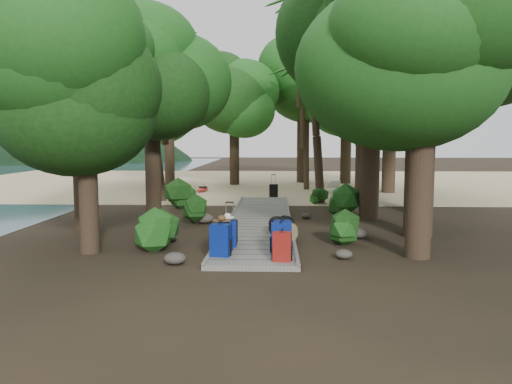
# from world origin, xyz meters

# --- Properties ---
(ground) EXTENTS (120.00, 120.00, 0.00)m
(ground) POSITION_xyz_m (0.00, 0.00, 0.00)
(ground) COLOR #302418
(ground) RESTS_ON ground
(sand_beach) EXTENTS (40.00, 22.00, 0.02)m
(sand_beach) POSITION_xyz_m (0.00, 16.00, 0.01)
(sand_beach) COLOR tan
(sand_beach) RESTS_ON ground
(boardwalk) EXTENTS (2.00, 12.00, 0.12)m
(boardwalk) POSITION_xyz_m (0.00, 1.00, 0.06)
(boardwalk) COLOR slate
(boardwalk) RESTS_ON ground
(backpack_left_a) EXTENTS (0.46, 0.36, 0.78)m
(backpack_left_a) POSITION_xyz_m (-0.69, -4.19, 0.51)
(backpack_left_a) COLOR navy
(backpack_left_a) RESTS_ON boardwalk
(backpack_left_b) EXTENTS (0.41, 0.32, 0.69)m
(backpack_left_b) POSITION_xyz_m (-0.68, -3.64, 0.47)
(backpack_left_b) COLOR black
(backpack_left_b) RESTS_ON boardwalk
(backpack_left_c) EXTENTS (0.42, 0.33, 0.69)m
(backpack_left_c) POSITION_xyz_m (-0.63, -3.23, 0.46)
(backpack_left_c) COLOR navy
(backpack_left_c) RESTS_ON boardwalk
(backpack_right_a) EXTENTS (0.40, 0.30, 0.68)m
(backpack_right_a) POSITION_xyz_m (0.63, -4.57, 0.46)
(backpack_right_a) COLOR maroon
(backpack_right_a) RESTS_ON boardwalk
(backpack_right_b) EXTENTS (0.43, 0.31, 0.76)m
(backpack_right_b) POSITION_xyz_m (0.61, -3.86, 0.50)
(backpack_right_b) COLOR navy
(backpack_right_b) RESTS_ON boardwalk
(backpack_right_c) EXTENTS (0.44, 0.35, 0.68)m
(backpack_right_c) POSITION_xyz_m (0.66, -3.12, 0.46)
(backpack_right_c) COLOR navy
(backpack_right_c) RESTS_ON boardwalk
(backpack_right_d) EXTENTS (0.38, 0.29, 0.54)m
(backpack_right_d) POSITION_xyz_m (0.62, -2.81, 0.39)
(backpack_right_d) COLOR #373B17
(backpack_right_d) RESTS_ON boardwalk
(duffel_right_khaki) EXTENTS (0.62, 0.70, 0.39)m
(duffel_right_khaki) POSITION_xyz_m (0.75, -2.30, 0.32)
(duffel_right_khaki) COLOR #6C6540
(duffel_right_khaki) RESTS_ON boardwalk
(duffel_right_black) EXTENTS (0.71, 0.84, 0.45)m
(duffel_right_black) POSITION_xyz_m (0.67, -1.58, 0.34)
(duffel_right_black) COLOR black
(duffel_right_black) RESTS_ON boardwalk
(suitcase_on_boardwalk) EXTENTS (0.40, 0.30, 0.56)m
(suitcase_on_boardwalk) POSITION_xyz_m (-0.63, -2.72, 0.40)
(suitcase_on_boardwalk) COLOR black
(suitcase_on_boardwalk) RESTS_ON boardwalk
(lone_suitcase_on_sand) EXTENTS (0.40, 0.26, 0.59)m
(lone_suitcase_on_sand) POSITION_xyz_m (0.42, 7.88, 0.32)
(lone_suitcase_on_sand) COLOR black
(lone_suitcase_on_sand) RESTS_ON sand_beach
(hat_brown) EXTENTS (0.43, 0.43, 0.13)m
(hat_brown) POSITION_xyz_m (-0.73, -3.64, 0.88)
(hat_brown) COLOR #51351E
(hat_brown) RESTS_ON backpack_left_b
(hat_white) EXTENTS (0.33, 0.33, 0.11)m
(hat_white) POSITION_xyz_m (-0.64, -3.18, 0.86)
(hat_white) COLOR silver
(hat_white) RESTS_ON backpack_left_c
(kayak) EXTENTS (1.25, 3.44, 0.34)m
(kayak) POSITION_xyz_m (-3.17, 10.22, 0.19)
(kayak) COLOR red
(kayak) RESTS_ON sand_beach
(sun_lounger) EXTENTS (0.87, 1.81, 0.56)m
(sun_lounger) POSITION_xyz_m (3.46, 9.76, 0.30)
(sun_lounger) COLOR silver
(sun_lounger) RESTS_ON sand_beach
(tree_right_a) EXTENTS (4.80, 4.80, 7.99)m
(tree_right_a) POSITION_xyz_m (3.69, -3.64, 4.00)
(tree_right_a) COLOR black
(tree_right_a) RESTS_ON ground
(tree_right_b) EXTENTS (6.25, 6.25, 11.17)m
(tree_right_b) POSITION_xyz_m (4.40, -1.11, 5.58)
(tree_right_b) COLOR black
(tree_right_b) RESTS_ON ground
(tree_right_c) EXTENTS (5.32, 5.32, 9.20)m
(tree_right_c) POSITION_xyz_m (3.62, 1.86, 4.60)
(tree_right_c) COLOR black
(tree_right_c) RESTS_ON ground
(tree_right_d) EXTENTS (6.03, 6.03, 11.06)m
(tree_right_d) POSITION_xyz_m (5.64, 3.49, 5.53)
(tree_right_d) COLOR black
(tree_right_d) RESTS_ON ground
(tree_right_e) EXTENTS (4.91, 4.91, 8.83)m
(tree_right_e) POSITION_xyz_m (4.31, 7.26, 4.42)
(tree_right_e) COLOR black
(tree_right_e) RESTS_ON ground
(tree_right_f) EXTENTS (5.23, 5.23, 9.35)m
(tree_right_f) POSITION_xyz_m (6.12, 10.15, 4.67)
(tree_right_f) COLOR black
(tree_right_f) RESTS_ON ground
(tree_left_a) EXTENTS (3.80, 3.80, 6.33)m
(tree_left_a) POSITION_xyz_m (-3.84, -3.46, 3.16)
(tree_left_a) COLOR black
(tree_left_a) RESTS_ON ground
(tree_left_b) EXTENTS (4.37, 4.37, 7.87)m
(tree_left_b) POSITION_xyz_m (-5.17, -0.40, 3.93)
(tree_left_b) COLOR black
(tree_left_b) RESTS_ON ground
(tree_left_c) EXTENTS (4.56, 4.56, 7.93)m
(tree_left_c) POSITION_xyz_m (-3.86, 2.79, 3.96)
(tree_left_c) COLOR black
(tree_left_c) RESTS_ON ground
(tree_back_a) EXTENTS (4.69, 4.69, 8.12)m
(tree_back_a) POSITION_xyz_m (-1.90, 14.36, 4.06)
(tree_back_a) COLOR black
(tree_back_a) RESTS_ON ground
(tree_back_b) EXTENTS (6.06, 6.06, 10.83)m
(tree_back_b) POSITION_xyz_m (2.20, 16.14, 5.41)
(tree_back_b) COLOR black
(tree_back_b) RESTS_ON ground
(tree_back_c) EXTENTS (5.13, 5.13, 9.23)m
(tree_back_c) POSITION_xyz_m (4.72, 15.42, 4.61)
(tree_back_c) COLOR black
(tree_back_c) RESTS_ON ground
(tree_back_d) EXTENTS (4.92, 4.92, 8.21)m
(tree_back_d) POSITION_xyz_m (-5.67, 14.10, 4.10)
(tree_back_d) COLOR black
(tree_back_d) RESTS_ON ground
(palm_right_a) EXTENTS (4.90, 4.90, 8.36)m
(palm_right_a) POSITION_xyz_m (2.54, 6.26, 4.18)
(palm_right_a) COLOR #113F14
(palm_right_a) RESTS_ON ground
(palm_right_b) EXTENTS (4.11, 4.11, 7.94)m
(palm_right_b) POSITION_xyz_m (5.01, 11.39, 3.97)
(palm_right_b) COLOR #113F14
(palm_right_b) RESTS_ON ground
(palm_right_c) EXTENTS (4.02, 4.02, 6.40)m
(palm_right_c) POSITION_xyz_m (2.37, 11.84, 3.20)
(palm_right_c) COLOR #113F14
(palm_right_c) RESTS_ON ground
(palm_left_a) EXTENTS (4.56, 4.56, 7.25)m
(palm_left_a) POSITION_xyz_m (-4.60, 6.35, 3.63)
(palm_left_a) COLOR #113F14
(palm_left_a) RESTS_ON ground
(rock_left_a) EXTENTS (0.47, 0.42, 0.26)m
(rock_left_a) POSITION_xyz_m (-1.64, -4.48, 0.13)
(rock_left_a) COLOR #4C473F
(rock_left_a) RESTS_ON ground
(rock_left_b) EXTENTS (0.33, 0.30, 0.18)m
(rock_left_b) POSITION_xyz_m (-2.22, -2.08, 0.09)
(rock_left_b) COLOR #4C473F
(rock_left_b) RESTS_ON ground
(rock_left_c) EXTENTS (0.57, 0.51, 0.31)m
(rock_left_c) POSITION_xyz_m (-1.74, 0.74, 0.16)
(rock_left_c) COLOR #4C473F
(rock_left_c) RESTS_ON ground
(rock_left_d) EXTENTS (0.27, 0.24, 0.15)m
(rock_left_d) POSITION_xyz_m (-2.42, 2.99, 0.07)
(rock_left_d) COLOR #4C473F
(rock_left_d) RESTS_ON ground
(rock_right_a) EXTENTS (0.39, 0.35, 0.21)m
(rock_right_a) POSITION_xyz_m (2.01, -3.85, 0.11)
(rock_right_a) COLOR #4C473F
(rock_right_a) RESTS_ON ground
(rock_right_b) EXTENTS (0.52, 0.47, 0.29)m
(rock_right_b) POSITION_xyz_m (2.72, -1.51, 0.14)
(rock_right_b) COLOR #4C473F
(rock_right_b) RESTS_ON ground
(rock_right_c) EXTENTS (0.34, 0.31, 0.19)m
(rock_right_c) POSITION_xyz_m (1.53, 1.83, 0.09)
(rock_right_c) COLOR #4C473F
(rock_right_c) RESTS_ON ground
(rock_right_d) EXTENTS (0.58, 0.52, 0.32)m
(rock_right_d) POSITION_xyz_m (2.81, 3.68, 0.16)
(rock_right_d) COLOR #4C473F
(rock_right_d) RESTS_ON ground
(shrub_left_a) EXTENTS (1.15, 1.15, 1.03)m
(shrub_left_a) POSITION_xyz_m (-2.33, -3.05, 0.52)
(shrub_left_a) COLOR #194C17
(shrub_left_a) RESTS_ON ground
(shrub_left_b) EXTENTS (1.03, 1.03, 0.93)m
(shrub_left_b) POSITION_xyz_m (-2.03, 0.62, 0.46)
(shrub_left_b) COLOR #194C17
(shrub_left_b) RESTS_ON ground
(shrub_left_c) EXTENTS (1.22, 1.22, 1.10)m
(shrub_left_c) POSITION_xyz_m (-3.12, 4.21, 0.55)
(shrub_left_c) COLOR #194C17
(shrub_left_c) RESTS_ON ground
(shrub_right_a) EXTENTS (0.87, 0.87, 0.79)m
(shrub_right_a) POSITION_xyz_m (2.25, -2.28, 0.39)
(shrub_right_a) COLOR #194C17
(shrub_right_a) RESTS_ON ground
(shrub_right_b) EXTENTS (1.16, 1.16, 1.05)m
(shrub_right_b) POSITION_xyz_m (2.81, 2.32, 0.52)
(shrub_right_b) COLOR #194C17
(shrub_right_b) RESTS_ON ground
(shrub_right_c) EXTENTS (0.72, 0.72, 0.65)m
(shrub_right_c) POSITION_xyz_m (2.20, 5.63, 0.32)
(shrub_right_c) COLOR #194C17
(shrub_right_c) RESTS_ON ground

